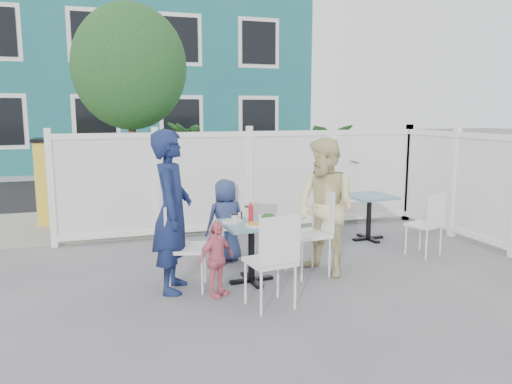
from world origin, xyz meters
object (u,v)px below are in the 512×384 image
object	(u,v)px
chair_left	(180,240)
utility_cabinet	(62,183)
spare_table	(369,205)
chair_back	(236,216)
chair_right	(314,226)
chair_near	(274,255)
woman	(326,207)
boy	(226,220)
man	(172,212)
main_table	(251,236)
toddler	(216,259)

from	to	relation	value
chair_left	utility_cabinet	bearing A→B (deg)	-143.34
spare_table	chair_back	bearing A→B (deg)	-169.59
chair_right	chair_back	xyz separation A→B (m)	(-0.73, 0.78, 0.00)
chair_back	chair_near	world-z (taller)	chair_back
woman	boy	size ratio (longest dim) A/B	1.51
chair_back	boy	xyz separation A→B (m)	(-0.13, 0.03, -0.05)
chair_left	chair_back	world-z (taller)	chair_back
utility_cabinet	chair_right	bearing A→B (deg)	-48.31
man	boy	world-z (taller)	man
spare_table	chair_left	size ratio (longest dim) A/B	0.73
utility_cabinet	chair_back	bearing A→B (deg)	-49.79
woman	boy	world-z (taller)	woman
chair_back	chair_near	size ratio (longest dim) A/B	1.06
chair_near	boy	size ratio (longest dim) A/B	0.89
main_table	chair_back	distance (m)	0.84
utility_cabinet	chair_left	xyz separation A→B (m)	(1.38, -3.82, -0.16)
utility_cabinet	chair_near	distance (m)	5.15
utility_cabinet	toddler	distance (m)	4.50
woman	toddler	xyz separation A→B (m)	(-1.38, -0.30, -0.40)
spare_table	boy	xyz separation A→B (m)	(-2.30, -0.37, 0.01)
boy	toddler	bearing A→B (deg)	61.62
main_table	chair_near	bearing A→B (deg)	-92.20
spare_table	main_table	bearing A→B (deg)	-150.98
utility_cabinet	boy	world-z (taller)	utility_cabinet
main_table	boy	distance (m)	0.87
chair_left	boy	world-z (taller)	boy
chair_right	utility_cabinet	bearing A→B (deg)	32.39
utility_cabinet	chair_back	world-z (taller)	utility_cabinet
boy	chair_right	bearing A→B (deg)	127.79
boy	toddler	distance (m)	1.25
main_table	spare_table	size ratio (longest dim) A/B	1.02
main_table	chair_left	world-z (taller)	chair_left
spare_table	man	bearing A→B (deg)	-158.50
utility_cabinet	chair_right	distance (m)	4.82
chair_right	chair_back	bearing A→B (deg)	37.57
utility_cabinet	chair_near	xyz separation A→B (m)	(2.15, -4.67, -0.15)
utility_cabinet	chair_near	size ratio (longest dim) A/B	1.48
man	toddler	distance (m)	0.69
spare_table	chair_back	xyz separation A→B (m)	(-2.17, -0.40, 0.06)
chair_right	woman	bearing A→B (deg)	-127.47
man	boy	xyz separation A→B (m)	(0.80, 0.85, -0.33)
boy	toddler	size ratio (longest dim) A/B	1.33
main_table	utility_cabinet	bearing A→B (deg)	119.55
main_table	chair_near	xyz separation A→B (m)	(-0.03, -0.83, 0.02)
spare_table	woman	distance (m)	1.84
spare_table	chair_near	bearing A→B (deg)	-137.62
chair_back	man	size ratio (longest dim) A/B	0.58
main_table	man	world-z (taller)	man
utility_cabinet	toddler	xyz separation A→B (m)	(1.70, -4.16, -0.30)
utility_cabinet	chair_near	world-z (taller)	utility_cabinet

